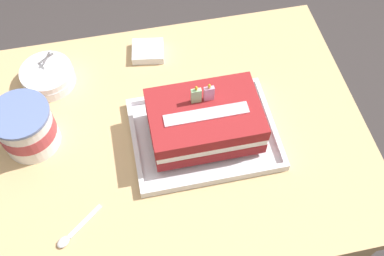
{
  "coord_description": "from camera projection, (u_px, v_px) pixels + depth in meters",
  "views": [
    {
      "loc": [
        -0.09,
        -0.59,
        1.69
      ],
      "look_at": [
        0.03,
        -0.01,
        0.76
      ],
      "focal_mm": 42.17,
      "sensor_mm": 36.0,
      "label": 1
    }
  ],
  "objects": [
    {
      "name": "foil_tray",
      "position": [
        204.0,
        135.0,
        1.12
      ],
      "size": [
        0.35,
        0.27,
        0.02
      ],
      "color": "silver",
      "rests_on": "dining_table"
    },
    {
      "name": "dining_table",
      "position": [
        181.0,
        156.0,
        1.23
      ],
      "size": [
        0.94,
        0.75,
        0.73
      ],
      "color": "tan",
      "rests_on": "ground_plane"
    },
    {
      "name": "serving_spoon_near_tray",
      "position": [
        70.0,
        236.0,
        0.98
      ],
      "size": [
        0.11,
        0.09,
        0.01
      ],
      "color": "silver",
      "rests_on": "dining_table"
    },
    {
      "name": "bowl_stack",
      "position": [
        48.0,
        76.0,
        1.2
      ],
      "size": [
        0.14,
        0.14,
        0.1
      ],
      "color": "white",
      "rests_on": "dining_table"
    },
    {
      "name": "ice_cream_tub",
      "position": [
        26.0,
        127.0,
        1.07
      ],
      "size": [
        0.14,
        0.14,
        0.12
      ],
      "color": "white",
      "rests_on": "dining_table"
    },
    {
      "name": "birthday_cake",
      "position": [
        205.0,
        121.0,
        1.07
      ],
      "size": [
        0.26,
        0.18,
        0.15
      ],
      "color": "maroon",
      "rests_on": "foil_tray"
    },
    {
      "name": "ground_plane",
      "position": [
        184.0,
        232.0,
        1.75
      ],
      "size": [
        8.0,
        8.0,
        0.0
      ],
      "primitive_type": "plane",
      "color": "#383333"
    },
    {
      "name": "napkin_pile",
      "position": [
        148.0,
        51.0,
        1.26
      ],
      "size": [
        0.1,
        0.09,
        0.02
      ],
      "color": "white",
      "rests_on": "dining_table"
    }
  ]
}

